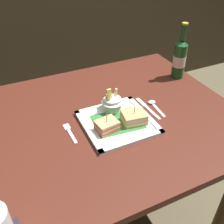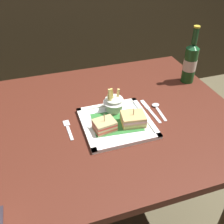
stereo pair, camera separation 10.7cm
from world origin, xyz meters
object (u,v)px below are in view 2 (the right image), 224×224
Objects in this scene: beer_bottle at (190,62)px; sandwich_half_right at (133,119)px; sandwich_half_left at (104,125)px; spoon at (157,107)px; fries_cup at (114,102)px; square_plate at (117,123)px; knife at (150,110)px; dining_table at (108,140)px; fork at (68,129)px.

sandwich_half_right is at bearing -147.82° from beer_bottle.
sandwich_half_right is at bearing 0.00° from sandwich_half_left.
spoon is (0.15, 0.08, -0.03)m from sandwich_half_right.
sandwich_half_right is at bearing -69.48° from fries_cup.
beer_bottle is 2.17× the size of spoon.
knife is (0.17, 0.05, -0.00)m from square_plate.
beer_bottle reaches higher than knife.
fries_cup is at bearing 165.88° from knife.
dining_table is 0.20m from fries_cup.
square_plate is 2.23× the size of fork.
knife is at bearing -171.68° from spoon.
beer_bottle is at bearing 17.32° from fries_cup.
square_plate is at bearing 154.23° from sandwich_half_right.
sandwich_half_right is 0.78× the size of spoon.
beer_bottle reaches higher than square_plate.
fork is (-0.21, -0.06, -0.05)m from fries_cup.
fries_cup is at bearing 26.73° from dining_table.
dining_table is 8.44× the size of spoon.
sandwich_half_left reaches higher than spoon.
dining_table is at bearing 128.24° from sandwich_half_right.
knife is (0.11, 0.08, -0.03)m from sandwich_half_right.
fork is at bearing -163.54° from beer_bottle.
dining_table is 0.27m from spoon.
fork is at bearing -165.39° from fries_cup.
sandwich_half_right reaches higher than fork.
sandwich_half_right is 0.57× the size of knife.
sandwich_half_left is 0.81× the size of fries_cup.
fork is 0.40m from spoon.
square_plate is at bearing 25.77° from sandwich_half_left.
knife is at bearing -6.51° from dining_table.
knife is 0.04m from spoon.
fries_cup is at bearing 110.52° from sandwich_half_right.
spoon reaches higher than fork.
knife is at bearing -148.83° from beer_bottle.
sandwich_half_left reaches higher than sandwich_half_right.
fork and knife have the same top height.
dining_table is 0.17m from square_plate.
spoon is (0.27, 0.08, -0.03)m from sandwich_half_left.
fork is (-0.18, -0.04, 0.15)m from dining_table.
sandwich_half_right reaches higher than dining_table.
spoon is (0.21, 0.05, -0.00)m from square_plate.
fries_cup is (0.08, 0.11, 0.02)m from sandwich_half_left.
spoon is (0.40, 0.02, 0.00)m from fork.
sandwich_half_left is 0.59m from beer_bottle.
beer_bottle is at bearing 16.46° from fork.
knife is (0.19, -0.02, 0.15)m from dining_table.
square_plate is 1.54× the size of knife.
knife is at bearing -14.12° from fries_cup.
sandwich_half_right is 0.12m from fries_cup.
sandwich_half_left is 0.68× the size of spoon.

